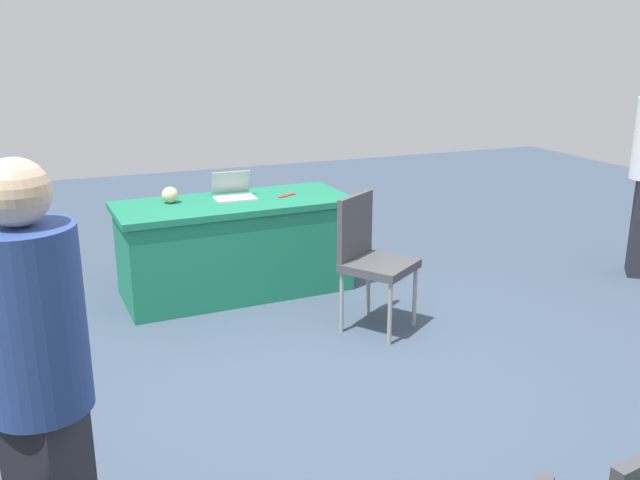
# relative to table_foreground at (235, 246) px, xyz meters

# --- Properties ---
(ground_plane) EXTENTS (14.40, 14.40, 0.00)m
(ground_plane) POSITION_rel_table_foreground_xyz_m (-0.07, 1.84, -0.38)
(ground_plane) COLOR #3D4C60
(table_foreground) EXTENTS (1.88, 0.85, 0.76)m
(table_foreground) POSITION_rel_table_foreground_xyz_m (0.00, 0.00, 0.00)
(table_foreground) COLOR #1E7A56
(table_foreground) RESTS_ON ground
(chair_near_front) EXTENTS (0.61, 0.61, 0.95)m
(chair_near_front) POSITION_rel_table_foreground_xyz_m (-0.69, 1.06, 0.17)
(chair_near_front) COLOR #9E9993
(chair_near_front) RESTS_ON ground
(person_attendee_standing) EXTENTS (0.47, 0.47, 1.66)m
(person_attendee_standing) POSITION_rel_table_foreground_xyz_m (1.46, 2.89, 0.54)
(person_attendee_standing) COLOR #26262D
(person_attendee_standing) RESTS_ON ground
(laptop_silver) EXTENTS (0.33, 0.30, 0.21)m
(laptop_silver) POSITION_rel_table_foreground_xyz_m (-0.03, -0.08, 0.42)
(laptop_silver) COLOR silver
(laptop_silver) RESTS_ON table_foreground
(yarn_ball) EXTENTS (0.13, 0.13, 0.13)m
(yarn_ball) POSITION_rel_table_foreground_xyz_m (0.47, -0.11, 0.44)
(yarn_ball) COLOR beige
(yarn_ball) RESTS_ON table_foreground
(scissors_red) EXTENTS (0.17, 0.12, 0.01)m
(scissors_red) POSITION_rel_table_foreground_xyz_m (-0.45, 0.00, 0.38)
(scissors_red) COLOR red
(scissors_red) RESTS_ON table_foreground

